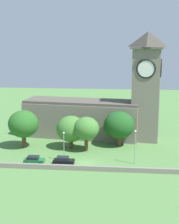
{
  "coord_description": "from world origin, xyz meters",
  "views": [
    {
      "loc": [
        7.97,
        -70.67,
        25.63
      ],
      "look_at": [
        -0.03,
        8.04,
        9.39
      ],
      "focal_mm": 56.37,
      "sensor_mm": 36.0,
      "label": 1
    }
  ],
  "objects_px": {
    "car_black": "(64,161)",
    "tree_churchyard": "(119,125)",
    "streetlamp_west_mid": "(64,141)",
    "church": "(101,109)",
    "streetlamp_central": "(135,142)",
    "tree_riverside_west": "(23,124)",
    "car_green": "(34,160)",
    "tree_riverside_east": "(86,129)",
    "tree_by_tower": "(71,129)"
  },
  "relations": [
    {
      "from": "car_black",
      "to": "tree_churchyard",
      "type": "bearing_deg",
      "value": 52.8
    },
    {
      "from": "streetlamp_west_mid",
      "to": "church",
      "type": "bearing_deg",
      "value": 71.82
    },
    {
      "from": "streetlamp_central",
      "to": "tree_riverside_west",
      "type": "relative_size",
      "value": 0.8
    },
    {
      "from": "church",
      "to": "car_green",
      "type": "relative_size",
      "value": 8.75
    },
    {
      "from": "car_black",
      "to": "streetlamp_west_mid",
      "type": "distance_m",
      "value": 4.22
    },
    {
      "from": "streetlamp_central",
      "to": "tree_churchyard",
      "type": "bearing_deg",
      "value": 105.64
    },
    {
      "from": "car_black",
      "to": "streetlamp_west_mid",
      "type": "xyz_separation_m",
      "value": [
        -0.31,
        2.37,
        3.48
      ]
    },
    {
      "from": "church",
      "to": "tree_churchyard",
      "type": "distance_m",
      "value": 9.43
    },
    {
      "from": "church",
      "to": "tree_riverside_east",
      "type": "distance_m",
      "value": 13.08
    },
    {
      "from": "car_black",
      "to": "tree_churchyard",
      "type": "height_order",
      "value": "tree_churchyard"
    },
    {
      "from": "tree_by_tower",
      "to": "tree_riverside_west",
      "type": "xyz_separation_m",
      "value": [
        -11.46,
        -0.52,
        1.04
      ]
    },
    {
      "from": "tree_riverside_west",
      "to": "tree_riverside_east",
      "type": "xyz_separation_m",
      "value": [
        15.35,
        -1.3,
        -0.39
      ]
    },
    {
      "from": "tree_riverside_east",
      "to": "church",
      "type": "bearing_deg",
      "value": 78.45
    },
    {
      "from": "car_green",
      "to": "streetlamp_central",
      "type": "distance_m",
      "value": 21.6
    },
    {
      "from": "tree_riverside_east",
      "to": "tree_riverside_west",
      "type": "bearing_deg",
      "value": 175.14
    },
    {
      "from": "tree_by_tower",
      "to": "church",
      "type": "bearing_deg",
      "value": 59.04
    },
    {
      "from": "streetlamp_west_mid",
      "to": "tree_churchyard",
      "type": "relative_size",
      "value": 0.75
    },
    {
      "from": "tree_by_tower",
      "to": "tree_churchyard",
      "type": "xyz_separation_m",
      "value": [
        11.42,
        3.16,
        0.47
      ]
    },
    {
      "from": "tree_riverside_west",
      "to": "tree_churchyard",
      "type": "bearing_deg",
      "value": 9.15
    },
    {
      "from": "tree_riverside_west",
      "to": "tree_riverside_east",
      "type": "relative_size",
      "value": 1.12
    },
    {
      "from": "car_green",
      "to": "streetlamp_west_mid",
      "type": "distance_m",
      "value": 7.36
    },
    {
      "from": "streetlamp_west_mid",
      "to": "car_green",
      "type": "bearing_deg",
      "value": -159.07
    },
    {
      "from": "streetlamp_central",
      "to": "church",
      "type": "bearing_deg",
      "value": 112.67
    },
    {
      "from": "car_black",
      "to": "tree_by_tower",
      "type": "xyz_separation_m",
      "value": [
        -0.2,
        11.62,
        3.89
      ]
    },
    {
      "from": "tree_riverside_west",
      "to": "tree_churchyard",
      "type": "relative_size",
      "value": 1.06
    },
    {
      "from": "car_green",
      "to": "tree_riverside_east",
      "type": "xyz_separation_m",
      "value": [
        10.02,
        9.73,
        4.6
      ]
    },
    {
      "from": "car_black",
      "to": "tree_riverside_east",
      "type": "bearing_deg",
      "value": 69.33
    },
    {
      "from": "church",
      "to": "car_black",
      "type": "height_order",
      "value": "church"
    },
    {
      "from": "car_green",
      "to": "tree_riverside_west",
      "type": "bearing_deg",
      "value": 115.75
    },
    {
      "from": "tree_riverside_east",
      "to": "car_black",
      "type": "bearing_deg",
      "value": -110.67
    },
    {
      "from": "tree_churchyard",
      "to": "streetlamp_west_mid",
      "type": "bearing_deg",
      "value": -132.88
    },
    {
      "from": "streetlamp_central",
      "to": "tree_riverside_east",
      "type": "distance_m",
      "value": 13.58
    },
    {
      "from": "church",
      "to": "tree_riverside_east",
      "type": "xyz_separation_m",
      "value": [
        -2.58,
        -12.62,
        -2.33
      ]
    },
    {
      "from": "streetlamp_central",
      "to": "tree_by_tower",
      "type": "height_order",
      "value": "tree_by_tower"
    },
    {
      "from": "car_green",
      "to": "tree_riverside_east",
      "type": "height_order",
      "value": "tree_riverside_east"
    },
    {
      "from": "car_black",
      "to": "tree_riverside_west",
      "type": "bearing_deg",
      "value": 136.39
    },
    {
      "from": "tree_riverside_west",
      "to": "tree_riverside_east",
      "type": "height_order",
      "value": "tree_riverside_west"
    },
    {
      "from": "streetlamp_west_mid",
      "to": "tree_riverside_west",
      "type": "relative_size",
      "value": 0.71
    },
    {
      "from": "streetlamp_central",
      "to": "tree_churchyard",
      "type": "height_order",
      "value": "tree_churchyard"
    },
    {
      "from": "car_green",
      "to": "streetlamp_west_mid",
      "type": "height_order",
      "value": "streetlamp_west_mid"
    },
    {
      "from": "car_green",
      "to": "car_black",
      "type": "bearing_deg",
      "value": -0.58
    },
    {
      "from": "streetlamp_west_mid",
      "to": "tree_by_tower",
      "type": "xyz_separation_m",
      "value": [
        0.11,
        9.26,
        0.41
      ]
    },
    {
      "from": "streetlamp_central",
      "to": "tree_by_tower",
      "type": "relative_size",
      "value": 0.93
    },
    {
      "from": "church",
      "to": "tree_by_tower",
      "type": "xyz_separation_m",
      "value": [
        -6.47,
        -10.79,
        -2.97
      ]
    },
    {
      "from": "streetlamp_central",
      "to": "tree_by_tower",
      "type": "bearing_deg",
      "value": 147.3
    },
    {
      "from": "car_black",
      "to": "streetlamp_west_mid",
      "type": "height_order",
      "value": "streetlamp_west_mid"
    },
    {
      "from": "streetlamp_west_mid",
      "to": "tree_by_tower",
      "type": "bearing_deg",
      "value": 89.32
    },
    {
      "from": "church",
      "to": "car_green",
      "type": "xyz_separation_m",
      "value": [
        -12.6,
        -22.35,
        -6.92
      ]
    },
    {
      "from": "streetlamp_central",
      "to": "tree_riverside_east",
      "type": "bearing_deg",
      "value": 144.92
    },
    {
      "from": "tree_by_tower",
      "to": "tree_riverside_east",
      "type": "relative_size",
      "value": 0.97
    }
  ]
}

